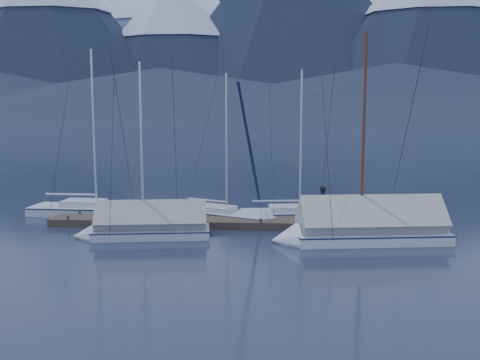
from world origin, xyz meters
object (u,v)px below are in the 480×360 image
Objects in this scene: sailboat_covered_near at (357,230)px; person at (323,203)px; sailboat_covered_far at (141,228)px; sailboat_open_right at (308,216)px; sailboat_open_left at (106,212)px; sailboat_open_mid at (234,218)px.

sailboat_covered_near reaches higher than person.
sailboat_covered_far is at bearing 179.64° from sailboat_covered_near.
sailboat_open_right is at bearing 32.19° from sailboat_covered_far.
sailboat_open_right is (10.55, -0.14, -0.02)m from sailboat_open_left.
sailboat_open_mid is at bearing -167.78° from sailboat_open_right.
sailboat_open_right reaches higher than sailboat_covered_far.
sailboat_open_mid is 5.29m from sailboat_covered_far.
sailboat_open_left is 1.18× the size of sailboat_open_mid.
sailboat_open_right is at bearing 6.61° from person.
sailboat_open_right is 2.30m from person.
sailboat_covered_near is at bearing -69.76° from sailboat_open_right.
sailboat_open_right is 5.13× the size of person.
sailboat_covered_near reaches higher than sailboat_covered_far.
sailboat_covered_far is at bearing 99.30° from person.
sailboat_covered_far is (-9.08, 0.06, -0.07)m from sailboat_covered_near.
sailboat_covered_near is 1.16× the size of sailboat_covered_far.
person is (0.56, -2.00, 0.99)m from sailboat_open_right.
sailboat_open_right is at bearing 12.22° from sailboat_open_mid.
sailboat_open_left is 6.91m from sailboat_open_mid.
sailboat_open_left is at bearing 158.53° from sailboat_covered_near.
sailboat_open_left is 1.15× the size of sailboat_open_right.
sailboat_covered_far is at bearing -147.81° from sailboat_open_right.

